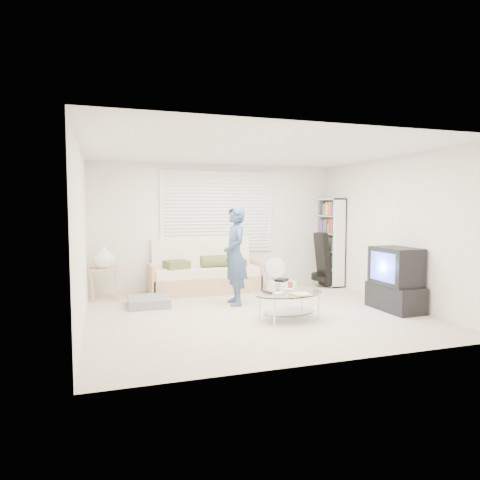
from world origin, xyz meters
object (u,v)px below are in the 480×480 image
object	(u,v)px
futon_sofa	(205,274)
coffee_table	(289,298)
bookshelf	(330,242)
tv_unit	(395,280)

from	to	relation	value
futon_sofa	coffee_table	size ratio (longest dim) A/B	1.82
bookshelf	tv_unit	world-z (taller)	bookshelf
bookshelf	coffee_table	distance (m)	3.10
futon_sofa	tv_unit	xyz separation A→B (m)	(2.55, -2.38, 0.15)
coffee_table	bookshelf	bearing A→B (deg)	49.30
coffee_table	tv_unit	bearing A→B (deg)	0.26
futon_sofa	bookshelf	size ratio (longest dim) A/B	1.16
futon_sofa	coffee_table	distance (m)	2.49
bookshelf	tv_unit	distance (m)	2.34
bookshelf	coffee_table	size ratio (longest dim) A/B	1.57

